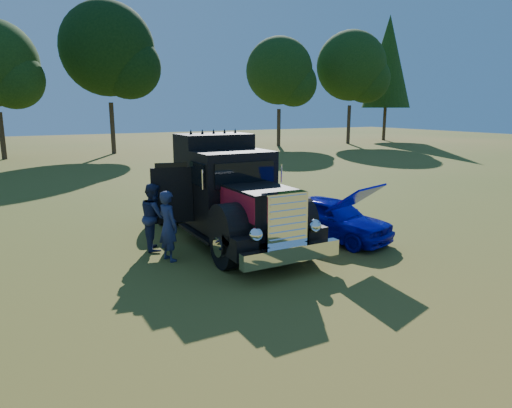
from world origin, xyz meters
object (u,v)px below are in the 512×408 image
Objects in this scene: diamond_t_truck at (227,197)px; hotrod_coupe at (331,218)px; spectator_near at (168,226)px; spectator_far at (154,217)px.

diamond_t_truck is 3.06m from hotrod_coupe.
diamond_t_truck is at bearing -80.20° from spectator_near.
hotrod_coupe is 4.74m from spectator_near.
spectator_far is at bearing 174.09° from diamond_t_truck.
hotrod_coupe reaches higher than spectator_near.
spectator_near is at bearing 174.80° from hotrod_coupe.
spectator_near is (-4.71, 0.43, 0.26)m from hotrod_coupe.
spectator_far is (-0.03, 1.07, 0.02)m from spectator_near.
diamond_t_truck is 2.09m from spectator_far.
spectator_far is at bearing 162.50° from hotrod_coupe.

